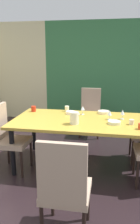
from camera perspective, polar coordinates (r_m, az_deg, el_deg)
ground_plane at (r=3.24m, az=-3.88°, el=-16.96°), size 5.28×5.97×0.02m
back_panel_interior at (r=6.14m, az=-13.89°, el=10.18°), size 1.70×0.10×2.51m
garden_window_panel at (r=5.63m, az=11.93°, el=9.92°), size 3.57×0.10×2.51m
dining_table at (r=3.29m, az=3.19°, el=-3.19°), size 2.07×1.10×0.75m
chair_left_near at (r=3.33m, az=-16.00°, el=-5.91°), size 0.44×0.44×1.01m
chair_head_far at (r=4.70m, az=5.32°, el=0.57°), size 0.44×0.45×1.00m
chair_head_near at (r=2.05m, az=-1.41°, el=-18.90°), size 0.44×0.44×1.02m
wine_glass_near_shelf at (r=3.30m, az=10.32°, el=-0.33°), size 0.06×0.06×0.14m
wine_glass_west at (r=3.36m, az=13.58°, el=-0.15°), size 0.07×0.07×0.14m
wine_glass_near_window at (r=3.53m, az=3.33°, el=0.94°), size 0.07×0.07×0.14m
serving_bowl_south at (r=3.57m, az=0.12°, el=-0.15°), size 0.14×0.14×0.05m
serving_bowl_north at (r=3.13m, az=11.49°, el=-2.69°), size 0.18×0.18×0.04m
serving_bowl_east at (r=3.65m, az=8.76°, el=-0.04°), size 0.19×0.19×0.04m
cup_right at (r=3.74m, az=-0.84°, el=0.88°), size 0.07×0.07×0.09m
cup_center at (r=3.15m, az=15.77°, el=-2.53°), size 0.07×0.07×0.07m
cup_front at (r=3.78m, az=-9.51°, el=0.83°), size 0.08×0.08×0.09m
pitcher_corner at (r=3.04m, az=1.16°, el=-1.56°), size 0.14×0.13×0.17m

